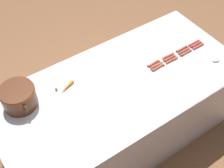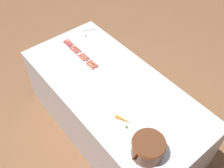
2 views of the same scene
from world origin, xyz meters
name	(u,v)px [view 1 (image 1 of 2)]	position (x,y,z in m)	size (l,w,h in m)	color
ground_plane	(119,133)	(0.00, 0.00, 0.00)	(20.00, 20.00, 0.00)	brown
griddle_counter	(120,111)	(0.00, 0.00, 0.42)	(1.04, 2.22, 0.84)	#BCBCC1
hot_dog_0	(198,46)	(-0.04, -0.88, 0.85)	(0.02, 0.14, 0.02)	#B65040
hot_dog_1	(186,53)	(-0.04, -0.72, 0.85)	(0.03, 0.14, 0.02)	#AB533E
hot_dog_2	(172,60)	(-0.04, -0.55, 0.85)	(0.02, 0.14, 0.02)	#B05241
hot_dog_3	(158,67)	(-0.04, -0.38, 0.85)	(0.03, 0.14, 0.02)	#B35140
hot_dog_4	(196,44)	(-0.01, -0.88, 0.85)	(0.03, 0.14, 0.02)	#B5473E
hot_dog_5	(184,51)	(-0.01, -0.72, 0.85)	(0.02, 0.14, 0.02)	#AB4E3D
hot_dog_6	(170,58)	(-0.01, -0.54, 0.85)	(0.02, 0.14, 0.02)	#B0513A
hot_dog_7	(156,65)	(-0.01, -0.38, 0.85)	(0.03, 0.14, 0.02)	#AF5139
hot_dog_8	(194,43)	(0.02, -0.88, 0.85)	(0.02, 0.14, 0.02)	#B74442
hot_dog_9	(182,49)	(0.02, -0.72, 0.85)	(0.03, 0.14, 0.02)	#B0473D
hot_dog_10	(168,56)	(0.02, -0.55, 0.85)	(0.03, 0.14, 0.02)	#AD5138
hot_dog_11	(153,63)	(0.02, -0.38, 0.85)	(0.03, 0.14, 0.02)	#AE5238
bean_pot	(18,96)	(0.27, 0.80, 0.94)	(0.35, 0.28, 0.18)	#562D19
serving_spoon	(221,62)	(-0.31, -0.90, 0.84)	(0.26, 0.15, 0.02)	#B7B7BC
carrot	(66,88)	(0.21, 0.42, 0.85)	(0.09, 0.17, 0.03)	orange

